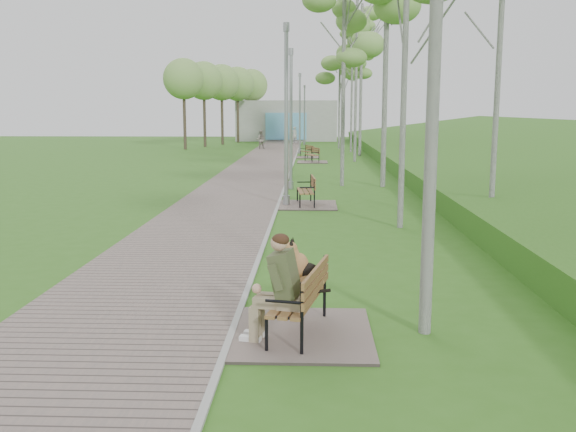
{
  "coord_description": "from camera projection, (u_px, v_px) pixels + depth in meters",
  "views": [
    {
      "loc": [
        1.14,
        -14.8,
        3.19
      ],
      "look_at": [
        0.69,
        -3.21,
        1.24
      ],
      "focal_mm": 40.0,
      "sensor_mm": 36.0,
      "label": 1
    }
  ],
  "objects": [
    {
      "name": "birch_far_b",
      "position": [
        352.0,
        60.0,
        46.64
      ],
      "size": [
        2.56,
        2.56,
        8.55
      ],
      "color": "silver",
      "rests_on": "ground"
    },
    {
      "name": "pedestrian_far",
      "position": [
        260.0,
        140.0,
        50.99
      ],
      "size": [
        0.78,
        0.63,
        1.51
      ],
      "primitive_type": "imported",
      "rotation": [
        0.0,
        0.0,
        3.23
      ],
      "color": "gray",
      "rests_on": "ground"
    },
    {
      "name": "bench_far",
      "position": [
        307.0,
        155.0,
        42.34
      ],
      "size": [
        1.61,
        1.79,
        0.99
      ],
      "color": "#73645D",
      "rests_on": "ground"
    },
    {
      "name": "lamp_post_far",
      "position": [
        304.0,
        117.0,
        57.04
      ],
      "size": [
        0.2,
        0.2,
        5.25
      ],
      "color": "gray",
      "rests_on": "ground"
    },
    {
      "name": "walkway",
      "position": [
        262.0,
        165.0,
        36.4
      ],
      "size": [
        3.5,
        67.0,
        0.04
      ],
      "primitive_type": "cube",
      "color": "#73645D",
      "rests_on": "ground"
    },
    {
      "name": "ground",
      "position": [
        264.0,
        245.0,
        15.15
      ],
      "size": [
        120.0,
        120.0,
        0.0
      ],
      "primitive_type": "plane",
      "color": "#33671B",
      "rests_on": "ground"
    },
    {
      "name": "lamp_post_second",
      "position": [
        291.0,
        125.0,
        25.29
      ],
      "size": [
        0.21,
        0.21,
        5.5
      ],
      "color": "gray",
      "rests_on": "ground"
    },
    {
      "name": "birch_far_a",
      "position": [
        362.0,
        34.0,
        42.66
      ],
      "size": [
        2.72,
        2.72,
        10.34
      ],
      "color": "silver",
      "rests_on": "ground"
    },
    {
      "name": "birch_far_c",
      "position": [
        362.0,
        31.0,
        46.81
      ],
      "size": [
        2.65,
        2.65,
        11.19
      ],
      "color": "silver",
      "rests_on": "ground"
    },
    {
      "name": "birch_distant_a",
      "position": [
        340.0,
        68.0,
        51.05
      ],
      "size": [
        2.51,
        2.51,
        8.16
      ],
      "color": "silver",
      "rests_on": "ground"
    },
    {
      "name": "kerb",
      "position": [
        293.0,
        165.0,
        36.34
      ],
      "size": [
        0.1,
        67.0,
        0.05
      ],
      "primitive_type": "cube",
      "color": "#999993",
      "rests_on": "ground"
    },
    {
      "name": "birch_distant_b",
      "position": [
        356.0,
        59.0,
        62.3
      ],
      "size": [
        2.77,
        2.77,
        10.19
      ],
      "color": "silver",
      "rests_on": "ground"
    },
    {
      "name": "birch_mid_a",
      "position": [
        344.0,
        28.0,
        25.83
      ],
      "size": [
        2.39,
        2.39,
        8.15
      ],
      "color": "silver",
      "rests_on": "ground"
    },
    {
      "name": "building_north",
      "position": [
        287.0,
        121.0,
        65.11
      ],
      "size": [
        10.0,
        5.2,
        4.0
      ],
      "color": "#9E9E99",
      "rests_on": "ground"
    },
    {
      "name": "bench_second",
      "position": [
        306.0,
        199.0,
        21.3
      ],
      "size": [
        1.98,
        2.2,
        1.22
      ],
      "color": "#73645D",
      "rests_on": "ground"
    },
    {
      "name": "bench_third",
      "position": [
        312.0,
        159.0,
        38.58
      ],
      "size": [
        1.81,
        2.01,
        1.11
      ],
      "color": "#73645D",
      "rests_on": "ground"
    },
    {
      "name": "birch_mid_c",
      "position": [
        357.0,
        20.0,
        37.72
      ],
      "size": [
        2.84,
        2.84,
        10.63
      ],
      "color": "silver",
      "rests_on": "ground"
    },
    {
      "name": "lamp_post_near",
      "position": [
        286.0,
        122.0,
        20.91
      ],
      "size": [
        0.23,
        0.23,
        5.9
      ],
      "color": "gray",
      "rests_on": "ground"
    },
    {
      "name": "pedestrian_near",
      "position": [
        294.0,
        135.0,
        59.98
      ],
      "size": [
        0.66,
        0.56,
        1.55
      ],
      "primitive_type": "imported",
      "rotation": [
        0.0,
        0.0,
        3.53
      ],
      "color": "white",
      "rests_on": "ground"
    },
    {
      "name": "lamp_post_third",
      "position": [
        300.0,
        116.0,
        45.76
      ],
      "size": [
        0.22,
        0.22,
        5.68
      ],
      "color": "gray",
      "rests_on": "ground"
    },
    {
      "name": "bench_main",
      "position": [
        293.0,
        302.0,
        9.02
      ],
      "size": [
        2.04,
        2.26,
        1.78
      ],
      "color": "#73645D",
      "rests_on": "ground"
    },
    {
      "name": "embankment",
      "position": [
        515.0,
        169.0,
        34.4
      ],
      "size": [
        14.0,
        70.0,
        1.6
      ],
      "primitive_type": "cube",
      "color": "#3C7324",
      "rests_on": "ground"
    }
  ]
}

